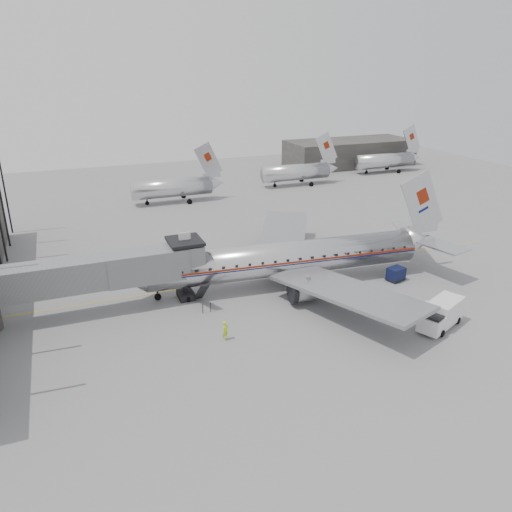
{
  "coord_description": "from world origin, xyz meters",
  "views": [
    {
      "loc": [
        -19.9,
        -43.17,
        23.21
      ],
      "look_at": [
        -0.97,
        4.54,
        3.2
      ],
      "focal_mm": 35.0,
      "sensor_mm": 36.0,
      "label": 1
    }
  ],
  "objects": [
    {
      "name": "ground",
      "position": [
        0.0,
        0.0,
        0.0
      ],
      "size": [
        160.0,
        160.0,
        0.0
      ],
      "primitive_type": "plane",
      "color": "slate",
      "rests_on": "ground"
    },
    {
      "name": "hangar",
      "position": [
        45.0,
        60.0,
        3.0
      ],
      "size": [
        30.0,
        12.0,
        6.0
      ],
      "primitive_type": "cube",
      "color": "#33302E",
      "rests_on": "ground"
    },
    {
      "name": "apron_line",
      "position": [
        3.0,
        6.0,
        0.01
      ],
      "size": [
        60.0,
        0.15,
        0.01
      ],
      "primitive_type": "cube",
      "rotation": [
        0.0,
        0.0,
        1.57
      ],
      "color": "gold",
      "rests_on": "ground"
    },
    {
      "name": "jet_bridge",
      "position": [
        -16.66,
        3.67,
        4.18
      ],
      "size": [
        21.0,
        6.2,
        7.1
      ],
      "color": "#585A5C",
      "rests_on": "ground"
    },
    {
      "name": "distant_aircraft_near",
      "position": [
        -1.79,
        42.0,
        2.73
      ],
      "size": [
        16.39,
        3.2,
        10.26
      ],
      "color": "silver",
      "rests_on": "ground"
    },
    {
      "name": "distant_aircraft_mid",
      "position": [
        24.21,
        46.0,
        2.73
      ],
      "size": [
        16.39,
        3.2,
        10.26
      ],
      "color": "silver",
      "rests_on": "ground"
    },
    {
      "name": "distant_aircraft_far",
      "position": [
        48.21,
        50.0,
        2.73
      ],
      "size": [
        16.39,
        3.2,
        10.26
      ],
      "color": "silver",
      "rests_on": "ground"
    },
    {
      "name": "airliner",
      "position": [
        2.67,
        2.94,
        3.01
      ],
      "size": [
        37.9,
        35.0,
        11.99
      ],
      "rotation": [
        0.0,
        0.0,
        -0.08
      ],
      "color": "silver",
      "rests_on": "ground"
    },
    {
      "name": "service_van",
      "position": [
        11.33,
        -11.2,
        1.34
      ],
      "size": [
        5.8,
        4.12,
        2.56
      ],
      "rotation": [
        0.0,
        0.0,
        0.42
      ],
      "color": "white",
      "rests_on": "ground"
    },
    {
      "name": "baggage_cart_navy",
      "position": [
        13.98,
        -0.8,
        0.82
      ],
      "size": [
        2.29,
        1.96,
        1.55
      ],
      "rotation": [
        0.0,
        0.0,
        0.26
      ],
      "color": "#0D1335",
      "rests_on": "ground"
    },
    {
      "name": "baggage_cart_white",
      "position": [
        10.76,
        -10.0,
        0.89
      ],
      "size": [
        2.55,
        2.25,
        1.67
      ],
      "rotation": [
        0.0,
        0.0,
        0.35
      ],
      "color": "white",
      "rests_on": "ground"
    },
    {
      "name": "ramp_worker",
      "position": [
        -8.1,
        -6.0,
        0.92
      ],
      "size": [
        0.8,
        0.74,
        1.84
      ],
      "primitive_type": "imported",
      "rotation": [
        0.0,
        0.0,
        0.6
      ],
      "color": "#B6EE1C",
      "rests_on": "ground"
    }
  ]
}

